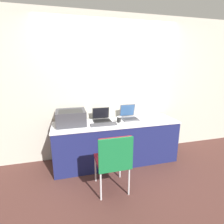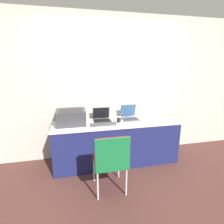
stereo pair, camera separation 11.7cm
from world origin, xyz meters
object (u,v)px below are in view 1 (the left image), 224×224
(laptop_left, at_px, (102,118))
(chair, at_px, (113,158))
(printer, at_px, (71,117))
(mouse, at_px, (121,123))
(coffee_cup, at_px, (119,119))
(laptop_right, at_px, (129,116))
(external_keyboard, at_px, (104,124))

(laptop_left, bearing_deg, chair, -92.55)
(printer, bearing_deg, mouse, -12.57)
(coffee_cup, xyz_separation_m, mouse, (0.01, -0.10, -0.03))
(printer, relative_size, coffee_cup, 4.53)
(laptop_left, relative_size, mouse, 4.54)
(coffee_cup, relative_size, mouse, 1.56)
(coffee_cup, bearing_deg, printer, 174.06)
(printer, bearing_deg, chair, -60.28)
(coffee_cup, bearing_deg, mouse, -84.62)
(laptop_right, height_order, external_keyboard, laptop_right)
(laptop_left, xyz_separation_m, laptop_right, (0.52, -0.01, 0.01))
(printer, xyz_separation_m, coffee_cup, (0.81, -0.08, -0.08))
(laptop_left, xyz_separation_m, external_keyboard, (-0.02, -0.24, -0.04))
(chair, bearing_deg, external_keyboard, 88.06)
(external_keyboard, bearing_deg, chair, -91.94)
(laptop_right, bearing_deg, coffee_cup, -147.06)
(laptop_right, xyz_separation_m, chair, (-0.56, -0.94, -0.27))
(printer, bearing_deg, external_keyboard, -16.97)
(external_keyboard, distance_m, coffee_cup, 0.30)
(laptop_right, distance_m, external_keyboard, 0.58)
(mouse, xyz_separation_m, chair, (-0.32, -0.68, -0.23))
(laptop_right, distance_m, mouse, 0.35)
(printer, height_order, chair, printer)
(laptop_left, height_order, laptop_right, laptop_right)
(printer, distance_m, mouse, 0.84)
(laptop_left, xyz_separation_m, coffee_cup, (0.27, -0.17, 0.00))
(mouse, bearing_deg, chair, -115.24)
(printer, xyz_separation_m, external_keyboard, (0.52, -0.16, -0.12))
(laptop_right, bearing_deg, printer, -175.93)
(external_keyboard, relative_size, coffee_cup, 4.18)
(external_keyboard, distance_m, mouse, 0.30)
(laptop_left, relative_size, chair, 0.35)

